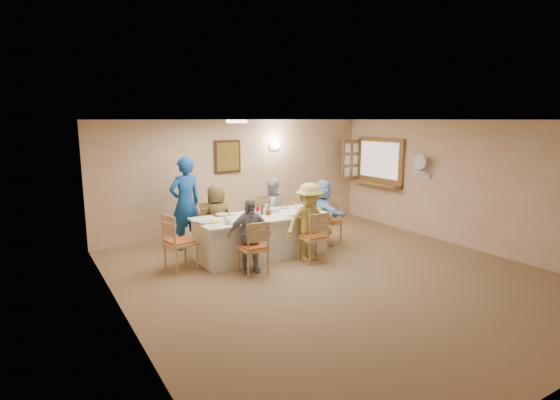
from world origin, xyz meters
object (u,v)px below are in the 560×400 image
dining_table (262,235)px  caregiver (185,203)px  diner_back_right (271,211)px  desk_fan (421,165)px  chair_front_right (313,236)px  diner_front_left (249,235)px  diner_right_end (323,212)px  chair_right_end (328,221)px  serving_hatch (380,162)px  chair_back_left (215,226)px  chair_front_left (253,247)px  condiment_ketchup (258,210)px  chair_left_end (180,241)px  diner_front_right (309,222)px  chair_back_right (268,218)px  diner_back_left (217,218)px

dining_table → caregiver: caregiver is taller
diner_back_right → caregiver: caregiver is taller
desk_fan → caregiver: bearing=160.2°
chair_front_right → diner_back_right: size_ratio=0.70×
desk_fan → diner_front_left: (-4.19, -0.16, -0.92)m
dining_table → diner_right_end: bearing=0.0°
dining_table → chair_right_end: 1.55m
serving_hatch → chair_back_left: (-4.30, -0.03, -1.04)m
desk_fan → dining_table: size_ratio=0.12×
dining_table → chair_right_end: (1.55, 0.00, 0.08)m
chair_front_left → condiment_ketchup: (0.52, 0.79, 0.42)m
chair_front_left → chair_left_end: chair_left_end is taller
serving_hatch → chair_front_left: serving_hatch is taller
diner_right_end → condiment_ketchup: 1.52m
chair_right_end → diner_front_right: diner_front_right is taller
chair_back_right → caregiver: bearing=171.6°
chair_front_right → diner_right_end: bearing=-132.9°
chair_back_right → diner_front_right: diner_front_right is taller
diner_back_left → desk_fan: bearing=158.1°
diner_back_left → chair_left_end: bearing=29.7°
chair_back_left → chair_front_left: 1.60m
diner_front_left → caregiver: 1.91m
serving_hatch → diner_back_left: serving_hatch is taller
chair_front_left → diner_front_right: bearing=-173.9°
chair_left_end → chair_front_right: bearing=-122.2°
chair_right_end → chair_back_right: bearing=-141.1°
diner_back_right → condiment_ketchup: diner_back_right is taller
chair_back_right → chair_front_right: size_ratio=1.03×
dining_table → diner_right_end: 1.45m
chair_back_left → chair_front_left: size_ratio=1.02×
dining_table → chair_back_left: 1.00m
diner_right_end → condiment_ketchup: diner_right_end is taller
chair_front_left → diner_back_right: 1.92m
desk_fan → diner_right_end: size_ratio=0.23×
desk_fan → diner_front_right: (-2.99, -0.16, -0.85)m
diner_back_left → diner_front_right: 1.81m
chair_front_right → diner_back_left: diner_back_left is taller
chair_front_left → chair_left_end: 1.24m
dining_table → chair_front_left: (-0.60, -0.80, 0.07)m
dining_table → chair_front_right: 1.00m
desk_fan → chair_front_left: 4.34m
desk_fan → condiment_ketchup: size_ratio=1.34×
serving_hatch → diner_back_left: 4.39m
diner_front_left → diner_right_end: size_ratio=0.94×
diner_front_right → condiment_ketchup: size_ratio=6.30×
chair_back_right → chair_left_end: (-2.15, -0.80, 0.02)m
chair_back_left → diner_back_left: bearing=-97.8°
condiment_ketchup → diner_front_right: bearing=-44.5°
serving_hatch → chair_back_right: (-3.10, -0.03, -1.03)m
chair_left_end → diner_front_left: 1.18m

